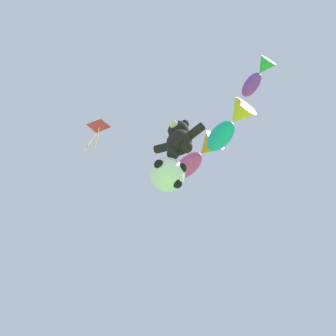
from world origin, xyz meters
name	(u,v)px	position (x,y,z in m)	size (l,w,h in m)	color
teddy_bear_kite	(179,139)	(1.58, 5.51, 10.93)	(1.84, 0.81, 1.87)	black
soccer_ball_kite	(168,175)	(1.05, 5.73, 9.55)	(1.15, 1.14, 1.06)	white
fish_kite_violet	(258,76)	(4.67, 5.66, 12.80)	(1.52, 1.24, 0.62)	purple
fish_kite_teal	(230,125)	(3.10, 6.61, 12.23)	(2.26, 1.71, 0.96)	#19ADB2
fish_kite_magenta	(198,157)	(1.36, 7.56, 12.85)	(2.52, 1.61, 0.98)	#E53F9E
diamond_kite	(98,129)	(-1.90, 4.90, 14.01)	(0.85, 0.64, 2.66)	red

